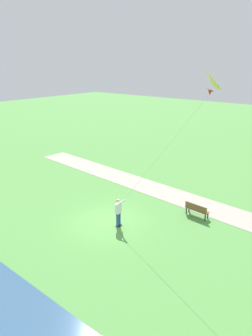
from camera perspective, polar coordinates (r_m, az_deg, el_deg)
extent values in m
plane|color=#569947|center=(18.95, -3.39, -9.93)|extent=(120.00, 120.00, 0.00)
cube|color=#ADA393|center=(22.16, 10.70, -5.69)|extent=(4.60, 32.09, 0.02)
cube|color=#232328|center=(18.53, -1.16, -10.51)|extent=(0.14, 0.25, 0.06)
cylinder|color=#2D4C8E|center=(18.33, -1.22, -9.35)|extent=(0.14, 0.14, 0.82)
cube|color=#232328|center=(18.35, -1.57, -10.83)|extent=(0.14, 0.25, 0.06)
cylinder|color=#2D4C8E|center=(18.16, -1.63, -9.66)|extent=(0.14, 0.14, 0.82)
cube|color=white|center=(17.91, -1.45, -7.52)|extent=(0.43, 0.27, 0.60)
sphere|color=beige|center=(17.71, -1.46, -6.19)|extent=(0.22, 0.22, 0.22)
ellipsoid|color=olive|center=(17.70, -1.50, -6.06)|extent=(0.25, 0.25, 0.13)
cylinder|color=white|center=(17.68, -0.70, -6.27)|extent=(0.28, 0.55, 0.43)
cylinder|color=white|center=(17.54, -1.00, -6.48)|extent=(0.41, 0.50, 0.43)
sphere|color=beige|center=(17.48, -0.40, -6.11)|extent=(0.10, 0.10, 0.10)
pyramid|color=yellow|center=(13.99, 14.36, 15.46)|extent=(1.80, 1.47, 0.80)
cone|color=red|center=(14.07, 15.39, 13.41)|extent=(0.28, 0.28, 0.22)
cylinder|color=black|center=(14.06, 15.43, 13.85)|extent=(1.40, 0.92, 0.02)
cylinder|color=silver|center=(15.41, 6.55, 2.52)|extent=(0.63, 4.35, 6.17)
cube|color=brown|center=(19.82, 13.13, -7.58)|extent=(0.54, 1.53, 0.05)
cube|color=brown|center=(19.57, 12.90, -7.19)|extent=(0.14, 1.50, 0.40)
cube|color=#2D2D33|center=(20.34, 11.68, -7.46)|extent=(0.06, 0.06, 0.45)
cube|color=#2D2D33|center=(20.09, 11.20, -7.77)|extent=(0.06, 0.06, 0.45)
cube|color=#2D2D33|center=(19.77, 15.01, -8.55)|extent=(0.06, 0.06, 0.45)
cube|color=#2D2D33|center=(19.51, 14.55, -8.89)|extent=(0.06, 0.06, 0.45)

